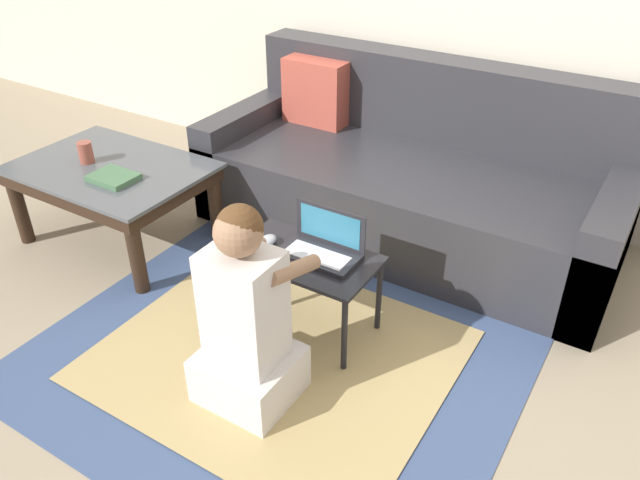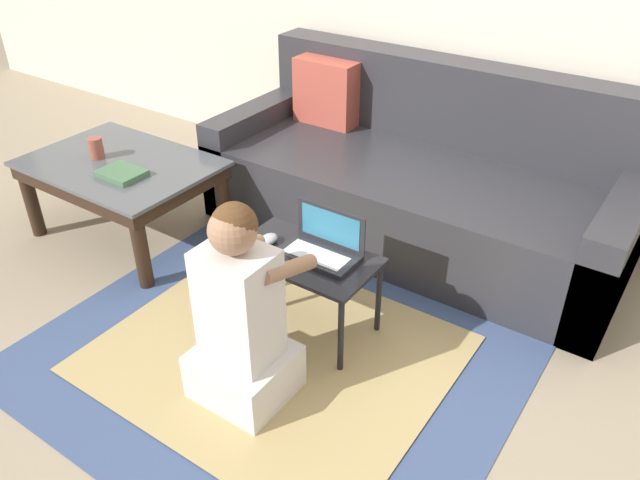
{
  "view_description": "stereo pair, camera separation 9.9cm",
  "coord_description": "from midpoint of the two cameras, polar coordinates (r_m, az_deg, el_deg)",
  "views": [
    {
      "loc": [
        1.06,
        -1.69,
        1.76
      ],
      "look_at": [
        -0.04,
        0.1,
        0.43
      ],
      "focal_mm": 35.0,
      "sensor_mm": 36.0,
      "label": 1
    },
    {
      "loc": [
        1.15,
        -1.63,
        1.76
      ],
      "look_at": [
        -0.04,
        0.1,
        0.43
      ],
      "focal_mm": 35.0,
      "sensor_mm": 36.0,
      "label": 2
    }
  ],
  "objects": [
    {
      "name": "ground_plane",
      "position": [
        2.66,
        0.51,
        -9.08
      ],
      "size": [
        16.0,
        16.0,
        0.0
      ],
      "primitive_type": "plane",
      "color": "gray"
    },
    {
      "name": "area_rug",
      "position": [
        2.59,
        -3.06,
        -10.35
      ],
      "size": [
        1.87,
        1.61,
        0.01
      ],
      "color": "#3D517A",
      "rests_on": "ground_plane"
    },
    {
      "name": "couch",
      "position": [
        3.29,
        9.85,
        5.3
      ],
      "size": [
        2.12,
        0.92,
        0.85
      ],
      "color": "#2D2D33",
      "rests_on": "ground_plane"
    },
    {
      "name": "coffee_table",
      "position": [
        3.31,
        -16.87,
        5.79
      ],
      "size": [
        0.94,
        0.66,
        0.42
      ],
      "color": "#4C5156",
      "rests_on": "ground_plane"
    },
    {
      "name": "laptop_desk",
      "position": [
        2.53,
        -0.26,
        -2.26
      ],
      "size": [
        0.59,
        0.34,
        0.37
      ],
      "color": "black",
      "rests_on": "ground_plane"
    },
    {
      "name": "laptop",
      "position": [
        2.49,
        1.29,
        -0.76
      ],
      "size": [
        0.32,
        0.18,
        0.19
      ],
      "color": "#232328",
      "rests_on": "laptop_desk"
    },
    {
      "name": "computer_mouse",
      "position": [
        2.57,
        -3.67,
        0.03
      ],
      "size": [
        0.06,
        0.1,
        0.04
      ],
      "color": "#B2B7C1",
      "rests_on": "laptop_desk"
    },
    {
      "name": "person_seated",
      "position": [
        2.23,
        -5.94,
        -7.37
      ],
      "size": [
        0.34,
        0.43,
        0.81
      ],
      "color": "silver",
      "rests_on": "ground_plane"
    },
    {
      "name": "cup_on_table",
      "position": [
        3.34,
        -18.99,
        7.96
      ],
      "size": [
        0.07,
        0.07,
        0.11
      ],
      "color": "#994C3D",
      "rests_on": "coffee_table"
    },
    {
      "name": "book_on_table",
      "position": [
        3.12,
        -16.83,
        5.86
      ],
      "size": [
        0.21,
        0.17,
        0.03
      ],
      "color": "#47704C",
      "rests_on": "coffee_table"
    }
  ]
}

